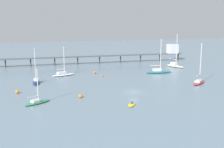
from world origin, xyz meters
name	(u,v)px	position (x,y,z in m)	size (l,w,h in m)	color
ground_plane	(133,92)	(0.00, 0.00, 0.00)	(400.00, 400.00, 0.00)	slate
pier	(130,53)	(18.91, 50.01, 4.22)	(88.05, 5.74, 7.58)	#4C4C51
sailboat_white	(63,74)	(-14.07, 27.12, 0.63)	(8.15, 4.27, 9.70)	white
sailboat_green	(37,101)	(-23.69, -2.96, 0.49)	(6.22, 4.67, 7.60)	#287F4C
sailboat_red	(199,81)	(21.90, 3.37, 0.65)	(7.29, 6.26, 11.66)	red
sailboat_navy	(36,81)	(-23.07, 18.18, 0.64)	(2.27, 6.59, 10.22)	navy
sailboat_cream	(175,65)	(30.98, 32.00, 0.76)	(4.95, 8.80, 13.10)	beige
sailboat_teal	(159,71)	(18.55, 22.03, 0.71)	(9.64, 3.73, 11.88)	#1E727A
dinghy_yellow	(132,104)	(-4.59, -10.39, 0.20)	(2.77, 3.23, 1.14)	yellow
mooring_buoy_outer	(95,72)	(-3.09, 27.90, 0.40)	(0.80, 0.80, 0.80)	orange
mooring_buoy_mid	(17,92)	(-27.99, 7.37, 0.45)	(0.89, 0.89, 0.89)	orange
mooring_buoy_far	(102,76)	(-2.15, 21.65, 0.32)	(0.64, 0.64, 0.64)	orange
mooring_buoy_near	(80,96)	(-13.79, -1.24, 0.44)	(0.88, 0.88, 0.88)	orange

